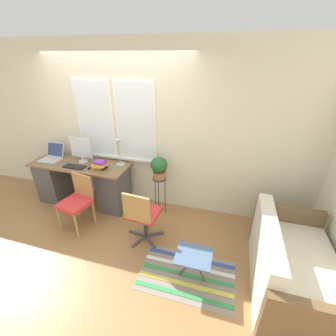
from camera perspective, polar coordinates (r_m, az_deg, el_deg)
ground_plane at (r=4.00m, az=-14.77°, el=-11.90°), size 14.00×14.00×0.00m
wall_back_with_window at (r=3.90m, az=-12.23°, el=9.95°), size 9.00×0.12×2.70m
desk at (r=4.30m, az=-20.77°, el=-3.35°), size 1.72×0.60×0.78m
laptop at (r=4.50m, az=-27.38°, el=2.71°), size 0.34×0.36×0.26m
monitor at (r=4.10m, az=-21.21°, el=4.46°), size 0.40×0.16×0.44m
keyboard at (r=4.03m, az=-22.66°, el=0.31°), size 0.38×0.14×0.02m
mouse at (r=3.88m, az=-19.41°, el=-0.04°), size 0.04×0.07×0.03m
desk_lamp at (r=3.77m, az=-12.36°, el=5.38°), size 0.15×0.15×0.48m
book_stack at (r=3.79m, az=-16.93°, el=0.62°), size 0.23×0.17×0.15m
desk_chair_wooden at (r=3.74m, az=-22.09°, el=-7.54°), size 0.48×0.49×0.83m
office_chair_swivel at (r=3.19m, az=-6.56°, el=-11.59°), size 0.53×0.54×0.87m
couch_loveseat at (r=3.09m, az=28.65°, el=-21.61°), size 0.85×1.43×0.85m
plant_stand at (r=3.71m, az=-2.18°, el=-3.84°), size 0.23×0.23×0.65m
potted_plant at (r=3.57m, az=-2.27°, el=0.25°), size 0.27×0.27×0.36m
floor_rug_striped at (r=3.10m, az=4.79°, el=-25.43°), size 1.18×0.72×0.01m
folding_stool at (r=2.81m, az=6.51°, el=-21.59°), size 0.42×0.35×0.40m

